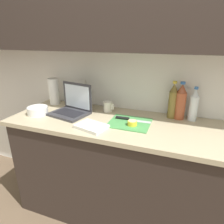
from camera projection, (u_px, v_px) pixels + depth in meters
ground_plane at (147, 218)px, 1.79m from camera, size 12.00×12.00×0.00m
wall_back at (167, 32)px, 1.46m from camera, size 5.20×0.38×2.60m
counter_unit at (154, 176)px, 1.62m from camera, size 2.34×0.63×0.90m
laptop at (72, 107)px, 1.72m from camera, size 0.35×0.30×0.26m
cutting_board at (129, 123)px, 1.53m from camera, size 0.31×0.27×0.01m
knife at (127, 119)px, 1.58m from camera, size 0.28×0.04×0.02m
lemon_half_cut at (132, 123)px, 1.48m from camera, size 0.07×0.07×0.04m
bottle_green_soda at (194, 105)px, 1.55m from camera, size 0.07×0.07×0.27m
bottle_oil_tall at (181, 102)px, 1.58m from camera, size 0.08×0.08×0.30m
bottle_water_clear at (173, 101)px, 1.60m from camera, size 0.07×0.07×0.30m
measuring_cup at (108, 107)px, 1.77m from camera, size 0.10×0.08×0.09m
bowl_white at (38, 111)px, 1.71m from camera, size 0.17×0.17×0.07m
paper_towel_roll at (54, 91)px, 1.94m from camera, size 0.10×0.10×0.25m
dish_towel at (91, 126)px, 1.45m from camera, size 0.25×0.21×0.02m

